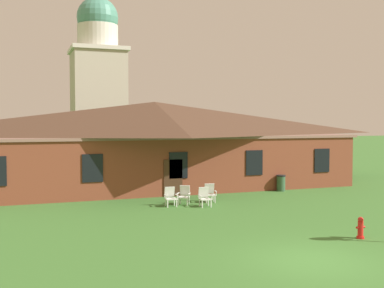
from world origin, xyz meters
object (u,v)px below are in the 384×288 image
lawn_chair_by_porch (170,196)px  lawn_chair_middle (210,193)px  lawn_chair_near_door (184,195)px  fire_hydrant (361,228)px  lawn_chair_left_end (205,196)px  trash_bin (281,183)px

lawn_chair_by_porch → lawn_chair_middle: (2.32, 0.47, 0.00)m
lawn_chair_near_door → fire_hydrant: 9.59m
lawn_chair_by_porch → lawn_chair_left_end: same height
lawn_chair_by_porch → trash_bin: trash_bin is taller
lawn_chair_near_door → trash_bin: bearing=18.3°
fire_hydrant → lawn_chair_by_porch: bearing=118.0°
trash_bin → lawn_chair_near_door: bearing=-161.7°
lawn_chair_middle → trash_bin: 5.93m
lawn_chair_left_end → lawn_chair_middle: (0.74, 1.13, 0.00)m
lawn_chair_near_door → trash_bin: 7.41m
lawn_chair_near_door → lawn_chair_left_end: size_ratio=1.00×
lawn_chair_middle → fire_hydrant: lawn_chair_middle is taller
lawn_chair_by_porch → fire_hydrant: lawn_chair_by_porch is taller
lawn_chair_left_end → fire_hydrant: 8.45m
lawn_chair_near_door → lawn_chair_middle: size_ratio=1.00×
lawn_chair_by_porch → lawn_chair_middle: 2.36m
lawn_chair_by_porch → lawn_chair_left_end: 1.71m
lawn_chair_left_end → trash_bin: bearing=27.4°
fire_hydrant → trash_bin: 11.64m
lawn_chair_near_door → lawn_chair_left_end: (0.76, -0.93, 0.00)m
lawn_chair_left_end → lawn_chair_middle: 1.35m
fire_hydrant → trash_bin: size_ratio=0.81×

